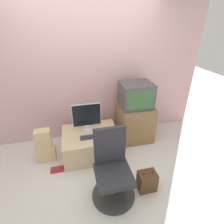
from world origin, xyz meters
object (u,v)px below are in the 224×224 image
(keyboard, at_px, (89,137))
(book, at_px, (57,169))
(handbag, at_px, (147,181))
(mouse, at_px, (103,135))
(office_chair, at_px, (112,172))
(crt_tv, at_px, (136,95))
(main_monitor, at_px, (87,117))
(cardboard_box_lower, at_px, (46,154))

(keyboard, height_order, book, keyboard)
(handbag, bearing_deg, mouse, 119.33)
(book, bearing_deg, office_chair, -37.58)
(keyboard, distance_m, book, 0.72)
(crt_tv, distance_m, handbag, 1.45)
(main_monitor, relative_size, keyboard, 1.62)
(office_chair, distance_m, handbag, 0.53)
(mouse, distance_m, crt_tv, 0.93)
(crt_tv, bearing_deg, keyboard, -158.14)
(crt_tv, height_order, book, crt_tv)
(main_monitor, bearing_deg, cardboard_box_lower, -168.51)
(office_chair, relative_size, handbag, 2.55)
(office_chair, bearing_deg, cardboard_box_lower, 136.85)
(cardboard_box_lower, relative_size, book, 1.50)
(keyboard, height_order, crt_tv, crt_tv)
(office_chair, bearing_deg, main_monitor, 100.98)
(main_monitor, bearing_deg, office_chair, -79.02)
(main_monitor, bearing_deg, crt_tv, 6.71)
(keyboard, bearing_deg, crt_tv, 21.86)
(handbag, relative_size, book, 1.91)
(book, bearing_deg, cardboard_box_lower, 120.35)
(keyboard, xyz_separation_m, cardboard_box_lower, (-0.73, 0.11, -0.30))
(main_monitor, relative_size, handbag, 1.29)
(crt_tv, bearing_deg, cardboard_box_lower, -171.15)
(office_chair, bearing_deg, handbag, -7.74)
(main_monitor, height_order, cardboard_box_lower, main_monitor)
(mouse, bearing_deg, book, -168.22)
(cardboard_box_lower, xyz_separation_m, handbag, (1.41, -0.94, 0.02))
(main_monitor, bearing_deg, book, -142.57)
(cardboard_box_lower, xyz_separation_m, book, (0.17, -0.29, -0.11))
(office_chair, bearing_deg, book, 142.42)
(keyboard, relative_size, mouse, 6.02)
(crt_tv, xyz_separation_m, office_chair, (-0.72, -1.13, -0.55))
(main_monitor, height_order, handbag, main_monitor)
(cardboard_box_lower, bearing_deg, office_chair, -43.15)
(book, bearing_deg, crt_tv, 20.09)
(book, bearing_deg, mouse, 11.78)
(handbag, bearing_deg, keyboard, 129.41)
(keyboard, height_order, cardboard_box_lower, keyboard)
(main_monitor, distance_m, handbag, 1.38)
(mouse, height_order, handbag, mouse)
(keyboard, bearing_deg, handbag, -50.59)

